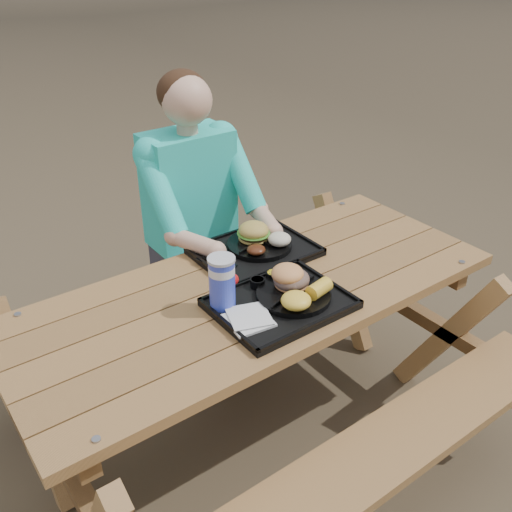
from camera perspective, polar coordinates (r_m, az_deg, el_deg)
ground at (r=2.56m, az=0.00°, el=-17.32°), size 60.00×60.00×0.00m
picnic_table at (r=2.30m, az=0.00°, el=-10.97°), size 1.80×1.49×0.75m
tray_near at (r=1.96m, az=2.43°, el=-4.84°), size 0.45×0.35×0.02m
tray_far at (r=2.27m, az=-0.11°, el=0.40°), size 0.45×0.35×0.02m
plate_near at (r=1.98m, az=3.78°, el=-3.89°), size 0.26×0.26×0.02m
plate_far at (r=2.28m, az=0.35°, el=1.16°), size 0.26×0.26×0.02m
napkin_stack at (r=1.86m, az=-0.76°, el=-6.37°), size 0.15×0.15×0.02m
soda_cup at (r=1.89m, az=-3.41°, el=-2.76°), size 0.09×0.09×0.18m
condiment_bbq at (r=2.03m, az=0.15°, el=-2.69°), size 0.05×0.05×0.03m
condiment_mustard at (r=2.07m, az=1.75°, el=-2.01°), size 0.05×0.05×0.03m
sandwich at (r=1.98m, az=3.60°, el=-1.42°), size 0.12×0.12×0.13m
mac_cheese at (r=1.89m, az=4.03°, el=-4.47°), size 0.10×0.10×0.05m
corn_cob at (r=1.95m, az=6.34°, el=-3.26°), size 0.11×0.11×0.05m
cutlery_far at (r=2.18m, az=-3.95°, el=-0.62°), size 0.10×0.16×0.01m
burger at (r=2.28m, az=-0.24°, el=2.94°), size 0.12×0.12×0.11m
baked_beans at (r=2.19m, az=0.01°, el=0.63°), size 0.07×0.07×0.03m
potato_salad at (r=2.25m, az=2.36°, el=1.69°), size 0.09×0.09×0.05m
diner at (r=2.67m, az=-6.22°, el=2.04°), size 0.48×0.84×1.28m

